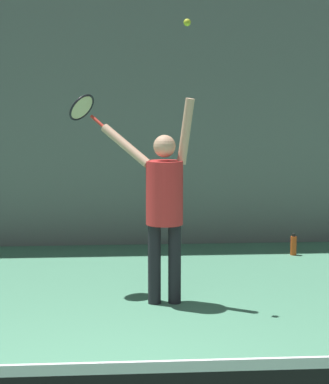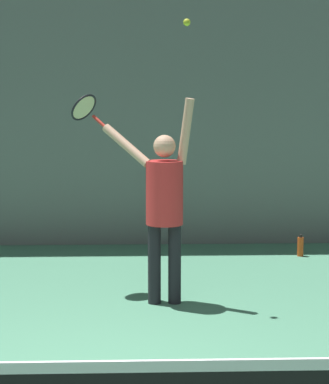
{
  "view_description": "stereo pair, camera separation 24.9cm",
  "coord_description": "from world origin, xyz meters",
  "px_view_note": "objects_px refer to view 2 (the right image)",
  "views": [
    {
      "loc": [
        0.04,
        -4.31,
        2.05
      ],
      "look_at": [
        0.52,
        2.51,
        1.14
      ],
      "focal_mm": 65.0,
      "sensor_mm": 36.0,
      "label": 1
    },
    {
      "loc": [
        0.29,
        -4.33,
        2.05
      ],
      "look_at": [
        0.52,
        2.51,
        1.14
      ],
      "focal_mm": 65.0,
      "sensor_mm": 36.0,
      "label": 2
    }
  ],
  "objects_px": {
    "tennis_player": "(164,199)",
    "tennis_ball": "(187,22)",
    "water_bottle": "(300,246)",
    "tennis_racket": "(85,108)"
  },
  "relations": [
    {
      "from": "tennis_player",
      "to": "tennis_ball",
      "type": "xyz_separation_m",
      "value": [
        0.22,
        -0.1,
        1.71
      ]
    },
    {
      "from": "tennis_player",
      "to": "tennis_racket",
      "type": "relative_size",
      "value": 4.74
    },
    {
      "from": "tennis_racket",
      "to": "water_bottle",
      "type": "xyz_separation_m",
      "value": [
        2.68,
        1.55,
        -1.82
      ]
    },
    {
      "from": "tennis_player",
      "to": "tennis_ball",
      "type": "bearing_deg",
      "value": -25.38
    },
    {
      "from": "tennis_player",
      "to": "water_bottle",
      "type": "relative_size",
      "value": 7.09
    },
    {
      "from": "tennis_ball",
      "to": "water_bottle",
      "type": "bearing_deg",
      "value": 52.61
    },
    {
      "from": "tennis_ball",
      "to": "water_bottle",
      "type": "relative_size",
      "value": 0.24
    },
    {
      "from": "tennis_player",
      "to": "water_bottle",
      "type": "height_order",
      "value": "tennis_player"
    },
    {
      "from": "tennis_player",
      "to": "tennis_ball",
      "type": "relative_size",
      "value": 29.54
    },
    {
      "from": "tennis_ball",
      "to": "water_bottle",
      "type": "distance_m",
      "value": 3.8
    }
  ]
}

